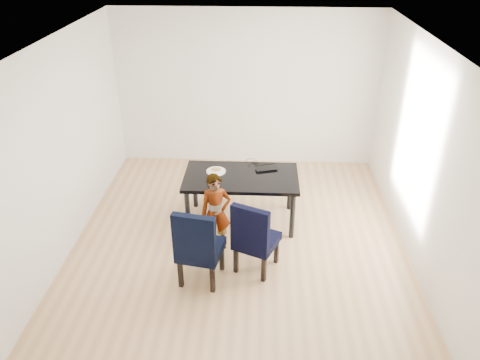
{
  "coord_description": "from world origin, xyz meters",
  "views": [
    {
      "loc": [
        0.27,
        -5.25,
        3.87
      ],
      "look_at": [
        0.0,
        0.2,
        0.85
      ],
      "focal_mm": 35.0,
      "sensor_mm": 36.0,
      "label": 1
    }
  ],
  "objects_px": {
    "chair_right": "(257,235)",
    "child": "(216,213)",
    "plate": "(216,171)",
    "laptop": "(266,168)",
    "dining_table": "(241,199)",
    "chair_left": "(201,243)"
  },
  "relations": [
    {
      "from": "dining_table",
      "to": "plate",
      "type": "distance_m",
      "value": 0.54
    },
    {
      "from": "dining_table",
      "to": "child",
      "type": "height_order",
      "value": "child"
    },
    {
      "from": "plate",
      "to": "laptop",
      "type": "xyz_separation_m",
      "value": [
        0.7,
        0.14,
        0.0
      ]
    },
    {
      "from": "dining_table",
      "to": "child",
      "type": "xyz_separation_m",
      "value": [
        -0.3,
        -0.65,
        0.17
      ]
    },
    {
      "from": "chair_right",
      "to": "child",
      "type": "xyz_separation_m",
      "value": [
        -0.54,
        0.4,
        0.05
      ]
    },
    {
      "from": "chair_right",
      "to": "plate",
      "type": "distance_m",
      "value": 1.33
    },
    {
      "from": "chair_left",
      "to": "laptop",
      "type": "xyz_separation_m",
      "value": [
        0.76,
        1.53,
        0.24
      ]
    },
    {
      "from": "plate",
      "to": "laptop",
      "type": "distance_m",
      "value": 0.72
    },
    {
      "from": "chair_right",
      "to": "plate",
      "type": "xyz_separation_m",
      "value": [
        -0.61,
        1.16,
        0.26
      ]
    },
    {
      "from": "chair_left",
      "to": "child",
      "type": "relative_size",
      "value": 0.95
    },
    {
      "from": "chair_right",
      "to": "child",
      "type": "relative_size",
      "value": 0.91
    },
    {
      "from": "chair_right",
      "to": "child",
      "type": "distance_m",
      "value": 0.67
    },
    {
      "from": "dining_table",
      "to": "child",
      "type": "bearing_deg",
      "value": -114.59
    },
    {
      "from": "plate",
      "to": "laptop",
      "type": "height_order",
      "value": "laptop"
    },
    {
      "from": "plate",
      "to": "chair_right",
      "type": "bearing_deg",
      "value": -62.24
    },
    {
      "from": "chair_right",
      "to": "laptop",
      "type": "relative_size",
      "value": 3.12
    },
    {
      "from": "chair_right",
      "to": "plate",
      "type": "height_order",
      "value": "chair_right"
    },
    {
      "from": "chair_right",
      "to": "child",
      "type": "bearing_deg",
      "value": 167.53
    },
    {
      "from": "chair_left",
      "to": "child",
      "type": "bearing_deg",
      "value": 89.46
    },
    {
      "from": "dining_table",
      "to": "chair_right",
      "type": "distance_m",
      "value": 1.08
    },
    {
      "from": "dining_table",
      "to": "child",
      "type": "relative_size",
      "value": 1.46
    },
    {
      "from": "plate",
      "to": "child",
      "type": "bearing_deg",
      "value": -85.12
    }
  ]
}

